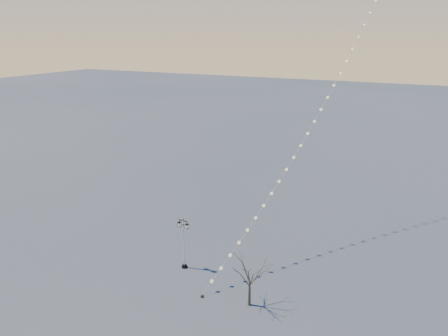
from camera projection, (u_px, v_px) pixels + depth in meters
The scene contains 4 objects.
ground at pixel (179, 290), 31.13m from camera, with size 300.00×300.00×0.00m, color #474848.
street_lamp at pixel (184, 241), 33.38m from camera, with size 1.10×0.48×4.33m.
bare_tree at pixel (250, 274), 28.65m from camera, with size 2.13×2.13×3.53m.
kite_train at pixel (340, 45), 37.48m from camera, with size 10.61×34.74×34.61m.
Camera 1 is at (14.77, -22.64, 18.21)m, focal length 33.57 mm.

